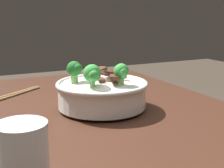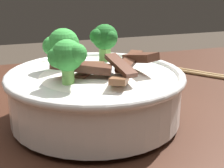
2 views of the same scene
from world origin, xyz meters
TOP-DOWN VIEW (x-y plane):
  - rice_bowl at (-0.05, 0.01)m, footprint 0.26×0.26m
  - chopsticks_pair at (-0.31, -0.18)m, footprint 0.15×0.19m

SIDE VIEW (x-z plane):
  - chopsticks_pair at x=-0.31m, z-range 0.83..0.84m
  - rice_bowl at x=-0.05m, z-range 0.81..0.95m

